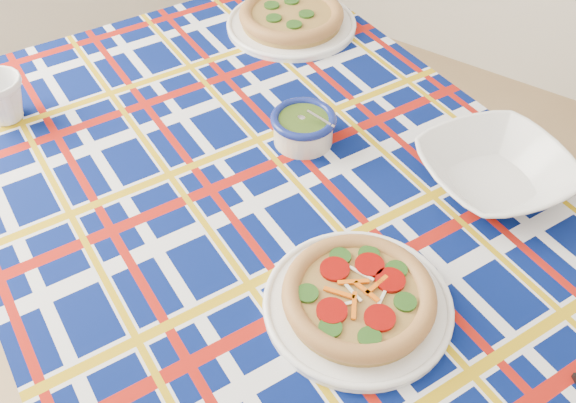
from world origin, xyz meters
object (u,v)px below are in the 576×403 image
Objects in this scene: serving_bowl at (495,172)px; pesto_bowl at (303,126)px; dining_table at (299,249)px; mug at (1,99)px; main_focaccia_plate at (359,296)px.

pesto_bowl is at bearing -165.76° from serving_bowl.
dining_table is at bearing -58.64° from pesto_bowl.
mug reaches higher than dining_table.
mug is at bearing 179.55° from main_focaccia_plate.
mug is at bearing -157.63° from serving_bowl.
mug is at bearing -152.77° from pesto_bowl.
serving_bowl is at bearing 72.41° from dining_table.
serving_bowl is at bearing 14.24° from pesto_bowl.
main_focaccia_plate is at bearing -100.22° from serving_bowl.
pesto_bowl is at bearing 145.22° from dining_table.
main_focaccia_plate is 1.15× the size of serving_bowl.
pesto_bowl is at bearing 135.11° from main_focaccia_plate.
dining_table is 6.16× the size of main_focaccia_plate.
dining_table is at bearing 22.96° from mug.
main_focaccia_plate is at bearing 14.27° from mug.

